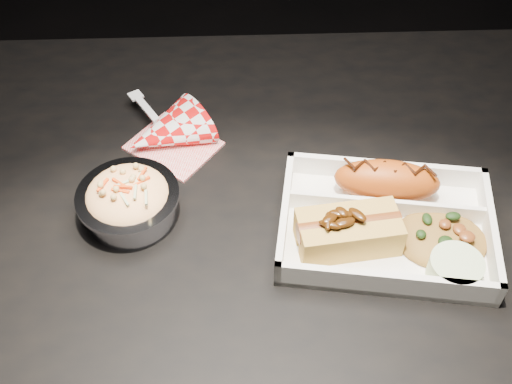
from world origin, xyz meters
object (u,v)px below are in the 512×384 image
at_px(hotdog, 349,229).
at_px(napkin_fork, 166,133).
at_px(dining_table, 260,266).
at_px(fried_pastry, 387,181).
at_px(food_tray, 385,228).
at_px(foil_coleslaw_cup, 128,199).

relative_size(hotdog, napkin_fork, 0.74).
distance_m(dining_table, napkin_fork, 0.22).
height_order(dining_table, fried_pastry, fried_pastry).
xyz_separation_m(food_tray, foil_coleslaw_cup, (-0.31, 0.04, 0.02)).
bearing_deg(napkin_fork, fried_pastry, 36.18).
bearing_deg(food_tray, foil_coleslaw_cup, -178.43).
bearing_deg(napkin_fork, food_tray, 26.54).
relative_size(fried_pastry, foil_coleslaw_cup, 1.04).
distance_m(fried_pastry, napkin_fork, 0.30).
height_order(food_tray, hotdog, hotdog).
bearing_deg(fried_pastry, food_tray, -98.94).
xyz_separation_m(dining_table, food_tray, (0.15, -0.02, 0.10)).
distance_m(dining_table, hotdog, 0.16).
bearing_deg(food_tray, napkin_fork, 156.90).
height_order(hotdog, foil_coleslaw_cup, same).
distance_m(fried_pastry, hotdog, 0.09).
distance_m(food_tray, hotdog, 0.06).
xyz_separation_m(dining_table, fried_pastry, (0.16, 0.03, 0.12)).
bearing_deg(napkin_fork, hotdog, 18.24).
bearing_deg(dining_table, food_tray, -8.17).
relative_size(hotdog, foil_coleslaw_cup, 1.00).
bearing_deg(foil_coleslaw_cup, napkin_fork, 74.36).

